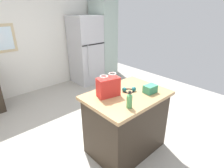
% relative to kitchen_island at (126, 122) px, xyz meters
% --- Properties ---
extents(ground, '(6.51, 6.51, 0.00)m').
position_rel_kitchen_island_xyz_m(ground, '(-0.18, 0.39, -0.47)').
color(ground, '#ADA89E').
extents(back_wall, '(5.42, 0.13, 2.74)m').
position_rel_kitchen_island_xyz_m(back_wall, '(-0.19, 3.05, 0.91)').
color(back_wall, silver).
rests_on(back_wall, ground).
extents(kitchen_island, '(1.11, 0.80, 0.92)m').
position_rel_kitchen_island_xyz_m(kitchen_island, '(0.00, 0.00, 0.00)').
color(kitchen_island, '#33281E').
rests_on(kitchen_island, ground).
extents(refrigerator, '(0.72, 0.76, 1.80)m').
position_rel_kitchen_island_xyz_m(refrigerator, '(1.15, 2.62, 0.43)').
color(refrigerator, '#B7B7BC').
rests_on(refrigerator, ground).
extents(tall_cabinet, '(0.51, 0.68, 2.19)m').
position_rel_kitchen_island_xyz_m(tall_cabinet, '(1.78, 2.62, 0.63)').
color(tall_cabinet, '#9EB2A8').
rests_on(tall_cabinet, ground).
extents(shopping_bag, '(0.31, 0.21, 0.30)m').
position_rel_kitchen_island_xyz_m(shopping_bag, '(-0.22, 0.13, 0.59)').
color(shopping_bag, red).
rests_on(shopping_bag, kitchen_island).
extents(small_box, '(0.18, 0.14, 0.11)m').
position_rel_kitchen_island_xyz_m(small_box, '(0.27, -0.18, 0.51)').
color(small_box, '#388E66').
rests_on(small_box, kitchen_island).
extents(bottle, '(0.07, 0.07, 0.21)m').
position_rel_kitchen_island_xyz_m(bottle, '(-0.24, -0.26, 0.55)').
color(bottle, '#4C9956').
rests_on(bottle, kitchen_island).
extents(ear_defenders, '(0.21, 0.21, 0.06)m').
position_rel_kitchen_island_xyz_m(ear_defenders, '(0.08, 0.04, 0.48)').
color(ear_defenders, black).
rests_on(ear_defenders, kitchen_island).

